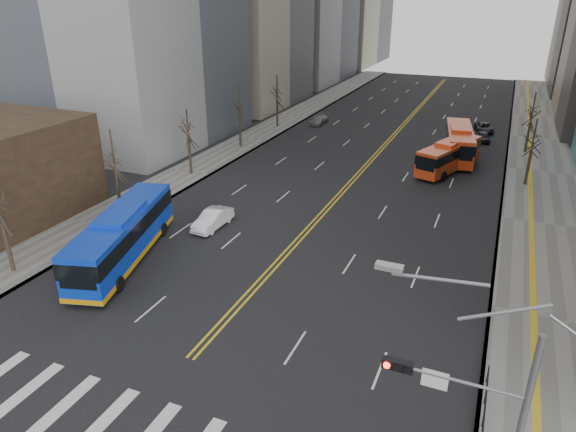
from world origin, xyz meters
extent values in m
plane|color=black|center=(0.00, 0.00, 0.00)|extent=(220.00, 220.00, 0.00)
cube|color=slate|center=(17.50, 45.00, 0.07)|extent=(7.00, 130.00, 0.15)
cube|color=slate|center=(-16.50, 45.00, 0.07)|extent=(5.00, 130.00, 0.15)
cube|color=silver|center=(-5.91, 0.00, 0.01)|extent=(0.70, 4.00, 0.01)
cube|color=silver|center=(-3.55, 0.00, 0.01)|extent=(0.70, 4.00, 0.01)
cube|color=silver|center=(-1.18, 0.00, 0.01)|extent=(0.70, 4.00, 0.01)
cube|color=gold|center=(-0.20, 55.00, 0.01)|extent=(0.15, 100.00, 0.01)
cube|color=gold|center=(0.20, 55.00, 0.01)|extent=(0.15, 100.00, 0.01)
cylinder|color=gray|center=(12.95, 2.00, 5.50)|extent=(4.50, 0.12, 0.12)
cube|color=black|center=(11.00, 2.00, 5.50)|extent=(1.10, 0.28, 0.38)
cylinder|color=#FF190C|center=(10.65, 1.84, 5.50)|extent=(0.24, 0.08, 0.24)
cylinder|color=black|center=(11.00, 1.84, 5.50)|extent=(0.24, 0.08, 0.24)
cylinder|color=black|center=(11.35, 1.84, 5.50)|extent=(0.24, 0.08, 0.24)
cube|color=silver|center=(12.30, 2.00, 5.30)|extent=(0.90, 0.06, 0.70)
cube|color=#999993|center=(10.40, 2.00, 9.30)|extent=(0.90, 0.35, 0.18)
cube|color=black|center=(14.30, 6.00, 1.15)|extent=(0.04, 6.00, 0.04)
cylinder|color=black|center=(14.30, 6.00, 0.65)|extent=(0.06, 0.06, 1.00)
cylinder|color=black|center=(14.30, 7.50, 0.65)|extent=(0.06, 0.06, 1.00)
cylinder|color=black|center=(14.30, 9.00, 0.65)|extent=(0.06, 0.06, 1.00)
cylinder|color=black|center=(-16.00, 8.00, 1.88)|extent=(0.28, 0.28, 3.75)
cylinder|color=black|center=(-16.00, 19.00, 1.95)|extent=(0.28, 0.28, 3.90)
cylinder|color=black|center=(-16.00, 30.00, 1.80)|extent=(0.28, 0.28, 3.60)
cylinder|color=black|center=(-16.00, 41.00, 2.00)|extent=(0.28, 0.28, 4.00)
cylinder|color=black|center=(-16.00, 52.00, 1.90)|extent=(0.28, 0.28, 3.80)
cylinder|color=black|center=(16.00, 40.00, 1.75)|extent=(0.28, 0.28, 3.50)
cylinder|color=black|center=(16.00, 52.00, 1.88)|extent=(0.28, 0.28, 3.75)
cube|color=#0C33C0|center=(-10.16, 12.45, 1.89)|extent=(6.16, 13.10, 3.08)
cube|color=black|center=(-10.16, 12.45, 2.48)|extent=(6.23, 13.14, 1.10)
cube|color=#0C33C0|center=(-10.16, 12.45, 3.53)|extent=(3.32, 4.92, 0.40)
cube|color=orange|center=(-10.16, 12.45, 0.55)|extent=(6.23, 13.14, 0.35)
cylinder|color=black|center=(-10.30, 8.13, 0.50)|extent=(0.57, 1.04, 1.00)
cylinder|color=black|center=(-7.72, 8.87, 0.50)|extent=(0.57, 1.04, 1.00)
cylinder|color=black|center=(-12.59, 16.03, 0.50)|extent=(0.57, 1.04, 1.00)
cylinder|color=black|center=(-10.02, 16.78, 0.50)|extent=(0.57, 1.04, 1.00)
cube|color=red|center=(8.41, 41.66, 1.66)|extent=(5.60, 10.41, 2.62)
cube|color=black|center=(8.41, 41.66, 2.19)|extent=(5.66, 10.45, 0.95)
cube|color=red|center=(8.41, 41.66, 3.07)|extent=(2.94, 3.99, 0.40)
cylinder|color=black|center=(6.23, 38.96, 0.50)|extent=(0.62, 1.04, 1.00)
cylinder|color=black|center=(8.42, 38.19, 0.50)|extent=(0.62, 1.04, 1.00)
cylinder|color=black|center=(8.41, 45.13, 0.50)|extent=(0.62, 1.04, 1.00)
cylinder|color=black|center=(10.60, 44.35, 0.50)|extent=(0.62, 1.04, 1.00)
cube|color=red|center=(8.83, 46.92, 1.85)|extent=(4.33, 11.80, 3.01)
cube|color=black|center=(8.83, 46.92, 2.43)|extent=(4.39, 11.83, 1.07)
cube|color=red|center=(8.83, 46.92, 3.46)|extent=(2.68, 4.31, 0.40)
cylinder|color=black|center=(8.09, 43.07, 0.50)|extent=(0.45, 1.03, 1.00)
cylinder|color=black|center=(10.68, 43.47, 0.50)|extent=(0.45, 1.03, 1.00)
cylinder|color=black|center=(6.97, 50.37, 0.50)|extent=(0.45, 1.03, 1.00)
cylinder|color=black|center=(9.57, 50.76, 0.50)|extent=(0.45, 1.03, 1.00)
imported|color=white|center=(-7.22, 19.57, 0.72)|extent=(1.66, 4.40, 1.43)
imported|color=black|center=(11.09, 55.44, 0.61)|extent=(2.02, 3.76, 1.22)
imported|color=gray|center=(-11.32, 56.13, 0.60)|extent=(1.87, 4.24, 1.21)
imported|color=black|center=(10.84, 60.47, 0.61)|extent=(2.98, 4.77, 1.23)
camera|label=1|loc=(13.06, -12.72, 17.52)|focal=32.00mm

